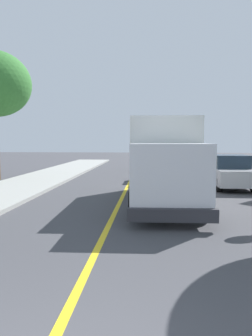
# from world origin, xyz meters

# --- Properties ---
(centre_line_yellow) EXTENTS (0.16, 56.00, 0.01)m
(centre_line_yellow) POSITION_xyz_m (0.00, 10.00, 0.00)
(centre_line_yellow) COLOR gold
(centre_line_yellow) RESTS_ON ground
(box_truck) EXTENTS (2.59, 7.24, 3.20)m
(box_truck) POSITION_xyz_m (1.64, 9.90, 1.77)
(box_truck) COLOR silver
(box_truck) RESTS_ON ground
(parked_car_near) EXTENTS (1.82, 4.41, 1.67)m
(parked_car_near) POSITION_xyz_m (1.64, 16.44, 0.79)
(parked_car_near) COLOR #B7B7BC
(parked_car_near) RESTS_ON ground
(parked_car_mid) EXTENTS (1.88, 4.43, 1.67)m
(parked_car_mid) POSITION_xyz_m (1.93, 22.75, 0.79)
(parked_car_mid) COLOR #4C564C
(parked_car_mid) RESTS_ON ground
(parked_van_across) EXTENTS (1.87, 4.43, 1.67)m
(parked_van_across) POSITION_xyz_m (5.20, 13.92, 0.79)
(parked_van_across) COLOR #B7B7BC
(parked_van_across) RESTS_ON ground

